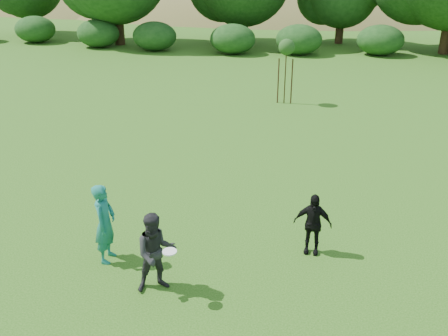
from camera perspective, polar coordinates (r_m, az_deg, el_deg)
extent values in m
plane|color=#19470C|center=(10.80, -3.35, -11.56)|extent=(120.00, 120.00, 0.00)
imported|color=#186D61|center=(10.96, -13.46, -6.17)|extent=(0.47, 0.68, 1.79)
imported|color=#252426|center=(9.89, -7.80, -9.56)|extent=(1.01, 0.94, 1.67)
imported|color=black|center=(11.18, 10.08, -6.30)|extent=(0.85, 0.38, 1.43)
cylinder|color=white|center=(9.39, -6.23, -9.49)|extent=(0.27, 0.27, 0.03)
cylinder|color=#372015|center=(22.58, 7.01, 10.44)|extent=(0.05, 0.05, 2.50)
sphere|color=#254B1A|center=(22.34, 7.17, 13.56)|extent=(0.70, 0.70, 0.70)
cylinder|color=#351F14|center=(22.66, 6.21, 9.87)|extent=(0.06, 0.06, 2.00)
cylinder|color=#382116|center=(22.61, 7.75, 9.77)|extent=(0.06, 0.06, 2.00)
ellipsoid|color=olive|center=(85.18, -7.30, 10.55)|extent=(110.00, 70.00, 44.00)
ellipsoid|color=olive|center=(84.94, 23.65, 7.24)|extent=(100.00, 64.00, 52.00)
ellipsoid|color=olive|center=(68.38, 5.52, 11.32)|extent=(80.00, 50.00, 28.00)
cylinder|color=#3A2616|center=(45.89, -21.16, 15.59)|extent=(0.65, 0.65, 2.62)
cylinder|color=#3A2616|center=(39.02, -11.95, 15.91)|extent=(0.73, 0.73, 3.15)
cylinder|color=#3A2616|center=(38.39, 2.25, 16.00)|extent=(0.68, 0.68, 2.80)
cylinder|color=#3A2616|center=(39.87, 13.09, 15.33)|extent=(0.60, 0.60, 2.27)
cylinder|color=#3A2616|center=(37.59, 24.22, 14.33)|extent=(0.76, 0.76, 3.32)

